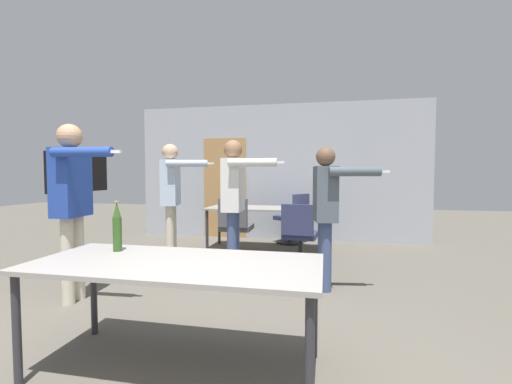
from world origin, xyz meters
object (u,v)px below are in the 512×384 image
(office_chair_mid_tucked, at_px, (236,231))
(beer_bottle, at_px, (117,228))
(person_far_watching, at_px, (326,204))
(person_center_tall, at_px, (172,190))
(office_chair_side_rolled, at_px, (299,238))
(tv_screen, at_px, (80,197))
(person_right_polo, at_px, (73,193))
(person_left_plaid, at_px, (234,194))
(office_chair_far_left, at_px, (293,220))

(office_chair_mid_tucked, distance_m, beer_bottle, 2.80)
(beer_bottle, bearing_deg, person_far_watching, 47.53)
(person_center_tall, height_order, office_chair_side_rolled, person_center_tall)
(office_chair_side_rolled, bearing_deg, tv_screen, -161.30)
(person_far_watching, relative_size, person_right_polo, 0.89)
(person_far_watching, xyz_separation_m, office_chair_mid_tucked, (-1.35, 1.09, -0.52))
(person_far_watching, xyz_separation_m, person_right_polo, (-2.53, -0.92, 0.15))
(person_left_plaid, xyz_separation_m, beer_bottle, (-0.39, -1.90, -0.15))
(person_left_plaid, xyz_separation_m, office_chair_mid_tucked, (-0.21, 0.86, -0.61))
(person_far_watching, height_order, person_right_polo, person_right_polo)
(person_far_watching, distance_m, office_chair_mid_tucked, 1.82)
(person_left_plaid, height_order, office_chair_far_left, person_left_plaid)
(office_chair_far_left, bearing_deg, office_chair_mid_tucked, -175.08)
(person_far_watching, relative_size, office_chair_far_left, 1.71)
(person_left_plaid, height_order, office_chair_side_rolled, person_left_plaid)
(person_left_plaid, relative_size, office_chair_mid_tucked, 1.84)
(person_far_watching, relative_size, person_center_tall, 0.92)
(tv_screen, relative_size, person_left_plaid, 0.91)
(office_chair_mid_tucked, height_order, office_chair_far_left, office_chair_mid_tucked)
(person_far_watching, distance_m, person_center_tall, 2.39)
(person_left_plaid, xyz_separation_m, office_chair_side_rolled, (0.78, 0.64, -0.65))
(person_left_plaid, bearing_deg, office_chair_far_left, 163.94)
(person_right_polo, height_order, beer_bottle, person_right_polo)
(person_right_polo, xyz_separation_m, person_left_plaid, (1.39, 1.15, -0.06))
(office_chair_mid_tucked, distance_m, office_chair_far_left, 1.57)
(tv_screen, height_order, beer_bottle, tv_screen)
(tv_screen, distance_m, office_chair_mid_tucked, 2.24)
(person_left_plaid, bearing_deg, office_chair_mid_tucked, -168.80)
(tv_screen, relative_size, beer_bottle, 4.24)
(tv_screen, distance_m, person_far_watching, 3.31)
(office_chair_side_rolled, bearing_deg, person_right_polo, -135.39)
(person_center_tall, xyz_separation_m, person_left_plaid, (1.11, -0.55, -0.01))
(office_chair_mid_tucked, height_order, beer_bottle, beer_bottle)
(office_chair_side_rolled, relative_size, beer_bottle, 2.40)
(tv_screen, relative_size, person_center_tall, 0.91)
(person_left_plaid, distance_m, office_chair_far_left, 2.39)
(office_chair_mid_tucked, bearing_deg, person_center_tall, -162.24)
(person_far_watching, bearing_deg, office_chair_mid_tucked, -137.37)
(person_right_polo, xyz_separation_m, office_chair_side_rolled, (2.16, 1.78, -0.70))
(person_left_plaid, bearing_deg, office_chair_side_rolled, 126.78)
(person_right_polo, distance_m, office_chair_far_left, 3.96)
(person_left_plaid, distance_m, beer_bottle, 1.94)
(tv_screen, xyz_separation_m, person_center_tall, (1.05, 0.63, 0.08))
(person_center_tall, bearing_deg, beer_bottle, 3.60)
(office_chair_mid_tucked, bearing_deg, person_left_plaid, -77.15)
(person_far_watching, bearing_deg, tv_screen, -101.11)
(tv_screen, bearing_deg, person_center_tall, -59.09)
(tv_screen, height_order, person_left_plaid, person_left_plaid)
(office_chair_far_left, bearing_deg, person_far_watching, -133.01)
(person_center_tall, bearing_deg, person_far_watching, 57.86)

